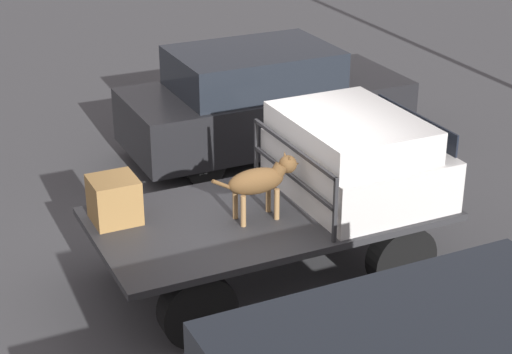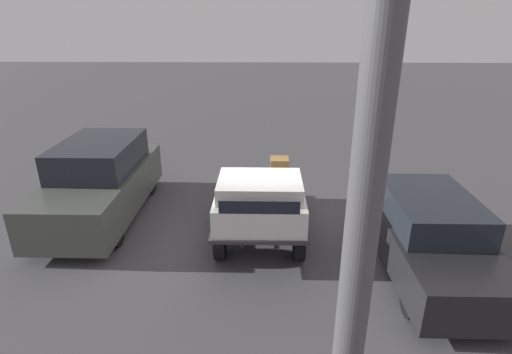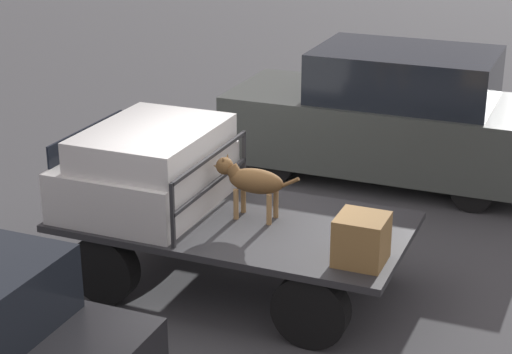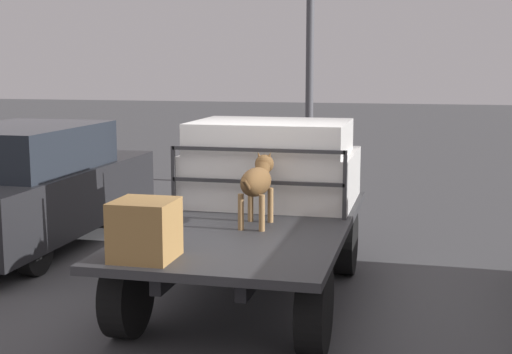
{
  "view_description": "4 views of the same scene",
  "coord_description": "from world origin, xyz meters",
  "px_view_note": "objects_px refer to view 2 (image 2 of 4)",
  "views": [
    {
      "loc": [
        -3.87,
        -7.8,
        5.2
      ],
      "look_at": [
        -0.22,
        -0.11,
        1.38
      ],
      "focal_mm": 60.0,
      "sensor_mm": 36.0,
      "label": 1
    },
    {
      "loc": [
        8.95,
        0.09,
        5.09
      ],
      "look_at": [
        -0.22,
        -0.11,
        1.38
      ],
      "focal_mm": 28.0,
      "sensor_mm": 36.0,
      "label": 2
    },
    {
      "loc": [
        -3.68,
        8.27,
        4.83
      ],
      "look_at": [
        -0.22,
        -0.11,
        1.38
      ],
      "focal_mm": 60.0,
      "sensor_mm": 36.0,
      "label": 3
    },
    {
      "loc": [
        -7.15,
        -1.74,
        2.51
      ],
      "look_at": [
        -0.22,
        -0.11,
        1.38
      ],
      "focal_mm": 50.0,
      "sensor_mm": 36.0,
      "label": 4
    }
  ],
  "objects_px": {
    "dog": "(256,180)",
    "light_pole_near": "(352,313)",
    "parked_pickup_far": "(100,181)",
    "flatbed_truck": "(260,208)",
    "cargo_crate": "(279,167)",
    "parked_sedan": "(429,236)"
  },
  "relations": [
    {
      "from": "dog",
      "to": "parked_pickup_far",
      "type": "xyz_separation_m",
      "value": [
        -0.62,
        -4.17,
        -0.33
      ]
    },
    {
      "from": "flatbed_truck",
      "to": "dog",
      "type": "height_order",
      "value": "dog"
    },
    {
      "from": "cargo_crate",
      "to": "parked_sedan",
      "type": "height_order",
      "value": "parked_sedan"
    },
    {
      "from": "parked_pickup_far",
      "to": "light_pole_near",
      "type": "xyz_separation_m",
      "value": [
        8.1,
        4.82,
        2.7
      ]
    },
    {
      "from": "dog",
      "to": "light_pole_near",
      "type": "height_order",
      "value": "light_pole_near"
    },
    {
      "from": "parked_sedan",
      "to": "parked_pickup_far",
      "type": "bearing_deg",
      "value": -100.2
    },
    {
      "from": "flatbed_truck",
      "to": "parked_sedan",
      "type": "distance_m",
      "value": 3.9
    },
    {
      "from": "light_pole_near",
      "to": "flatbed_truck",
      "type": "bearing_deg",
      "value": -175.77
    },
    {
      "from": "dog",
      "to": "parked_sedan",
      "type": "height_order",
      "value": "parked_sedan"
    },
    {
      "from": "cargo_crate",
      "to": "parked_sedan",
      "type": "bearing_deg",
      "value": 42.62
    },
    {
      "from": "parked_pickup_far",
      "to": "light_pole_near",
      "type": "relative_size",
      "value": 0.78
    },
    {
      "from": "flatbed_truck",
      "to": "dog",
      "type": "distance_m",
      "value": 0.73
    },
    {
      "from": "dog",
      "to": "parked_sedan",
      "type": "bearing_deg",
      "value": 79.55
    },
    {
      "from": "flatbed_truck",
      "to": "parked_pickup_far",
      "type": "height_order",
      "value": "parked_pickup_far"
    },
    {
      "from": "dog",
      "to": "light_pole_near",
      "type": "relative_size",
      "value": 0.17
    },
    {
      "from": "flatbed_truck",
      "to": "parked_sedan",
      "type": "height_order",
      "value": "parked_sedan"
    },
    {
      "from": "flatbed_truck",
      "to": "cargo_crate",
      "type": "relative_size",
      "value": 7.88
    },
    {
      "from": "flatbed_truck",
      "to": "light_pole_near",
      "type": "relative_size",
      "value": 0.64
    },
    {
      "from": "dog",
      "to": "light_pole_near",
      "type": "xyz_separation_m",
      "value": [
        7.49,
        0.65,
        2.37
      ]
    },
    {
      "from": "parked_sedan",
      "to": "parked_pickup_far",
      "type": "distance_m",
      "value": 8.17
    },
    {
      "from": "parked_sedan",
      "to": "light_pole_near",
      "type": "distance_m",
      "value": 7.05
    },
    {
      "from": "cargo_crate",
      "to": "parked_sedan",
      "type": "relative_size",
      "value": 0.12
    }
  ]
}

